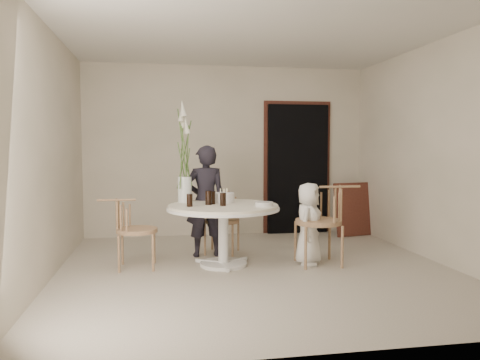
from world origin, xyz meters
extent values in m
plane|color=beige|center=(0.00, 0.00, 0.00)|extent=(4.50, 4.50, 0.00)
plane|color=silver|center=(0.00, 0.00, 2.70)|extent=(4.50, 4.50, 0.00)
plane|color=beige|center=(0.00, 2.25, 1.35)|extent=(4.50, 0.00, 4.50)
plane|color=beige|center=(0.00, -2.25, 1.35)|extent=(4.50, 0.00, 4.50)
plane|color=beige|center=(-2.25, 0.00, 1.35)|extent=(0.00, 4.50, 4.50)
plane|color=beige|center=(2.25, 0.00, 1.35)|extent=(0.00, 4.50, 4.50)
cube|color=black|center=(1.15, 2.19, 1.05)|extent=(1.00, 0.10, 2.10)
cube|color=brown|center=(1.15, 2.23, 1.11)|extent=(1.12, 0.03, 2.22)
cylinder|color=white|center=(-0.35, 0.25, 0.02)|extent=(0.56, 0.56, 0.04)
cylinder|color=white|center=(-0.35, 0.25, 0.34)|extent=(0.12, 0.12, 0.65)
cylinder|color=white|center=(-0.35, 0.25, 0.68)|extent=(1.33, 1.33, 0.03)
cylinder|color=white|center=(-0.35, 0.25, 0.71)|extent=(1.30, 1.30, 0.04)
cube|color=brown|center=(1.95, 1.79, 0.42)|extent=(0.66, 0.31, 0.84)
cylinder|color=tan|center=(-0.52, 0.81, 0.21)|extent=(0.03, 0.03, 0.41)
cylinder|color=tan|center=(-0.17, 0.67, 0.21)|extent=(0.03, 0.03, 0.41)
cylinder|color=tan|center=(-0.38, 1.15, 0.21)|extent=(0.03, 0.03, 0.41)
cylinder|color=tan|center=(-0.04, 1.02, 0.21)|extent=(0.03, 0.03, 0.41)
cylinder|color=tan|center=(-0.28, 0.91, 0.43)|extent=(0.46, 0.46, 0.05)
cylinder|color=tan|center=(0.57, 0.33, 0.25)|extent=(0.03, 0.03, 0.50)
cylinder|color=tan|center=(0.55, -0.11, 0.25)|extent=(0.03, 0.03, 0.50)
cylinder|color=tan|center=(1.01, 0.32, 0.25)|extent=(0.03, 0.03, 0.50)
cylinder|color=tan|center=(0.99, -0.12, 0.25)|extent=(0.03, 0.03, 0.50)
cylinder|color=tan|center=(0.78, 0.11, 0.52)|extent=(0.55, 0.55, 0.06)
cylinder|color=tan|center=(-1.17, 0.12, 0.21)|extent=(0.03, 0.03, 0.42)
cylinder|color=tan|center=(-1.16, 0.50, 0.21)|extent=(0.03, 0.03, 0.42)
cylinder|color=tan|center=(-1.55, 0.13, 0.21)|extent=(0.03, 0.03, 0.42)
cylinder|color=tan|center=(-1.54, 0.51, 0.21)|extent=(0.03, 0.03, 0.42)
cylinder|color=tan|center=(-1.36, 0.31, 0.44)|extent=(0.47, 0.47, 0.05)
imported|color=black|center=(-0.51, 0.78, 0.72)|extent=(0.54, 0.36, 1.43)
imported|color=white|center=(0.67, 0.14, 0.49)|extent=(0.51, 0.57, 0.98)
cylinder|color=silver|center=(-0.31, 0.47, 0.79)|extent=(0.25, 0.25, 0.12)
cylinder|color=beige|center=(-0.31, 0.47, 0.87)|extent=(0.01, 0.01, 0.05)
cylinder|color=beige|center=(-0.27, 0.50, 0.87)|extent=(0.01, 0.01, 0.05)
cylinder|color=beige|center=(-0.35, 0.49, 0.87)|extent=(0.01, 0.01, 0.05)
cylinder|color=black|center=(-0.52, 0.28, 0.81)|extent=(0.09, 0.09, 0.17)
cylinder|color=black|center=(-0.37, 0.15, 0.81)|extent=(0.08, 0.08, 0.15)
cylinder|color=black|center=(-0.75, 0.14, 0.80)|extent=(0.08, 0.08, 0.15)
cylinder|color=black|center=(-0.47, 0.33, 0.81)|extent=(0.09, 0.09, 0.16)
cylinder|color=silver|center=(0.09, 0.01, 0.76)|extent=(0.25, 0.25, 0.05)
cylinder|color=white|center=(-0.78, 0.59, 0.89)|extent=(0.17, 0.17, 0.32)
cylinder|color=#476A2D|center=(-0.75, 0.60, 1.28)|extent=(0.01, 0.01, 0.79)
cone|color=beige|center=(-0.75, 0.60, 1.68)|extent=(0.08, 0.08, 0.20)
cylinder|color=#476A2D|center=(-0.79, 0.62, 1.32)|extent=(0.01, 0.01, 0.86)
cone|color=beige|center=(-0.79, 0.62, 1.75)|extent=(0.08, 0.08, 0.20)
cylinder|color=#476A2D|center=(-0.82, 0.60, 1.35)|extent=(0.01, 0.01, 0.93)
cone|color=beige|center=(-0.82, 0.60, 1.81)|extent=(0.08, 0.08, 0.20)
cylinder|color=#476A2D|center=(-0.80, 0.56, 1.38)|extent=(0.01, 0.01, 0.99)
cone|color=beige|center=(-0.80, 0.56, 1.88)|extent=(0.08, 0.08, 0.20)
cylinder|color=#476A2D|center=(-0.76, 0.56, 1.28)|extent=(0.01, 0.01, 0.79)
cone|color=beige|center=(-0.76, 0.56, 1.68)|extent=(0.08, 0.08, 0.20)
camera|label=1|loc=(-1.10, -5.19, 1.41)|focal=35.00mm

